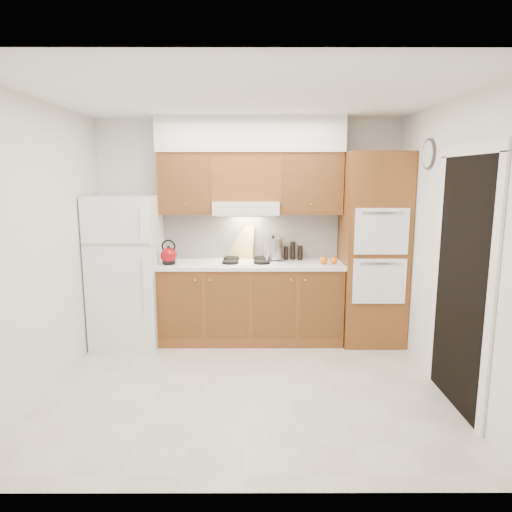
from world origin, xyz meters
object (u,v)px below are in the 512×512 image
at_px(fridge, 127,270).
at_px(oven_cabinet, 373,249).
at_px(kettle, 169,255).
at_px(stock_pot, 273,248).

distance_m(fridge, oven_cabinet, 2.86).
xyz_separation_m(fridge, oven_cabinet, (2.85, 0.03, 0.24)).
bearing_deg(fridge, oven_cabinet, 0.70).
distance_m(oven_cabinet, kettle, 2.35).
bearing_deg(fridge, stock_pot, 5.68).
xyz_separation_m(fridge, kettle, (0.50, -0.05, 0.18)).
bearing_deg(oven_cabinet, kettle, -177.93).
height_order(oven_cabinet, kettle, oven_cabinet).
distance_m(oven_cabinet, stock_pot, 1.16).
bearing_deg(stock_pot, fridge, -174.32).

